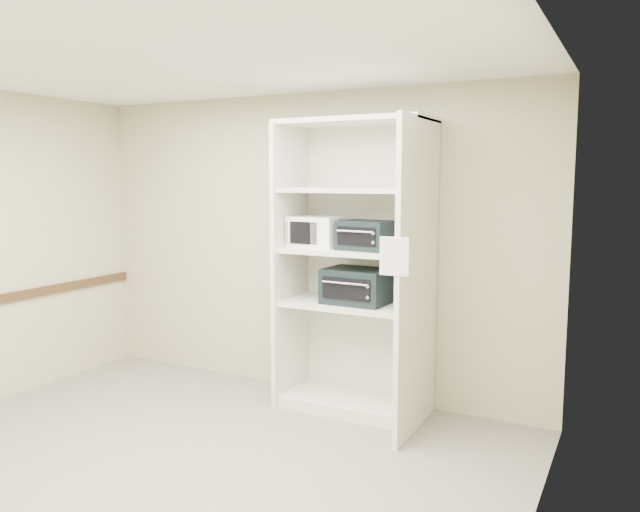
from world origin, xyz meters
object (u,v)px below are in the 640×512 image
at_px(toaster_oven_upper, 366,235).
at_px(toaster_oven_lower, 357,286).
at_px(microwave, 317,232).
at_px(shelving_unit, 360,278).

relative_size(toaster_oven_upper, toaster_oven_lower, 0.80).
height_order(microwave, toaster_oven_upper, microwave).
height_order(microwave, toaster_oven_lower, microwave).
relative_size(shelving_unit, toaster_oven_upper, 5.88).
bearing_deg(toaster_oven_upper, toaster_oven_lower, 169.15).
bearing_deg(shelving_unit, toaster_oven_upper, -30.95).
bearing_deg(toaster_oven_lower, shelving_unit, 46.81).
distance_m(shelving_unit, microwave, 0.54).
xyz_separation_m(toaster_oven_upper, toaster_oven_lower, (-0.09, 0.03, -0.42)).
bearing_deg(microwave, toaster_oven_upper, -0.20).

